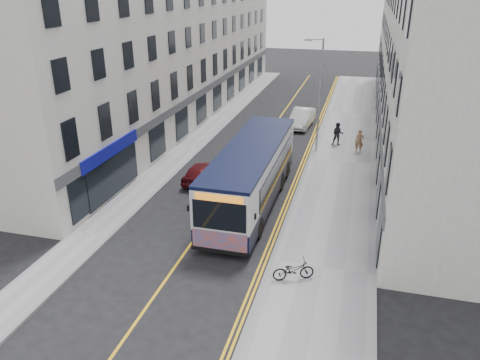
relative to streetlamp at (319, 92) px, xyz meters
The scene contains 17 objects.
ground 15.25m from the streetlamp, 106.58° to the right, with size 140.00×140.00×0.00m, color black.
pavement_east 5.20m from the streetlamp, 43.87° to the right, with size 4.50×64.00×0.12m, color gray.
pavement_west 10.33m from the streetlamp, 167.70° to the right, with size 2.00×64.00×0.12m, color gray.
kerb_east 4.76m from the streetlamp, 94.85° to the right, with size 0.18×64.00×0.13m, color slate.
kerb_west 9.45m from the streetlamp, 166.24° to the right, with size 0.18×64.00×0.13m, color slate.
road_centre_line 6.37m from the streetlamp, 154.37° to the right, with size 0.12×64.00×0.01m, color #EBA914.
road_dbl_yellow_inner 4.85m from the streetlamp, 107.21° to the right, with size 0.10×64.00×0.01m, color #EBA914.
road_dbl_yellow_outer 4.83m from the streetlamp, 101.85° to the right, with size 0.10×64.00×0.01m, color #EBA914.
terrace_east 10.35m from the streetlamp, 43.68° to the left, with size 6.00×46.00×13.00m, color silver.
terrace_west 15.06m from the streetlamp, 152.01° to the left, with size 6.00×46.00×13.00m, color silver.
streetlamp is the anchor object (origin of this frame).
city_bus 10.36m from the streetlamp, 104.01° to the right, with size 2.75×11.80×3.43m.
bicycle 16.93m from the streetlamp, 86.61° to the right, with size 0.60×1.73×0.91m, color black.
pedestrian_near 4.61m from the streetlamp, ahead, with size 0.61×0.40×1.68m, color #8A603E.
pedestrian_far 4.00m from the streetlamp, 45.64° to the left, with size 0.84×0.65×1.73m, color black.
car_white 7.34m from the streetlamp, 107.04° to the left, with size 1.58×4.53×1.49m, color silver.
car_maroon 10.35m from the streetlamp, 129.83° to the right, with size 1.44×3.58×1.22m, color #4B0C11.
Camera 1 is at (7.20, -18.66, 11.47)m, focal length 35.00 mm.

